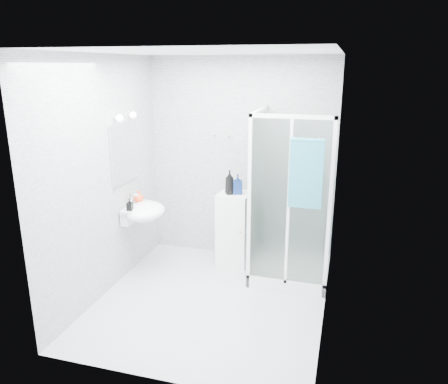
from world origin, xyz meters
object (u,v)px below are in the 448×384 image
(storage_cabinet, at_px, (235,229))
(hand_towel, at_px, (306,172))
(soap_dispenser_black, at_px, (130,205))
(shampoo_bottle_b, at_px, (238,184))
(wall_basin, at_px, (143,211))
(soap_dispenser_orange, at_px, (139,196))
(shampoo_bottle_a, at_px, (230,182))
(shower_enclosure, at_px, (284,243))

(storage_cabinet, xyz_separation_m, hand_towel, (0.92, -0.64, 0.96))
(storage_cabinet, relative_size, soap_dispenser_black, 6.72)
(storage_cabinet, distance_m, shampoo_bottle_b, 0.60)
(wall_basin, height_order, soap_dispenser_orange, soap_dispenser_orange)
(shampoo_bottle_a, xyz_separation_m, soap_dispenser_black, (-1.01, -0.68, -0.17))
(shower_enclosure, height_order, shampoo_bottle_b, shower_enclosure)
(storage_cabinet, height_order, hand_towel, hand_towel)
(wall_basin, distance_m, hand_towel, 2.01)
(shower_enclosure, height_order, shampoo_bottle_a, shower_enclosure)
(shower_enclosure, relative_size, soap_dispenser_orange, 13.08)
(storage_cabinet, xyz_separation_m, soap_dispenser_black, (-1.06, -0.74, 0.46))
(shower_enclosure, relative_size, storage_cabinet, 2.11)
(wall_basin, distance_m, storage_cabinet, 1.18)
(hand_towel, distance_m, soap_dispenser_black, 2.04)
(wall_basin, relative_size, shampoo_bottle_a, 1.86)
(shampoo_bottle_a, relative_size, soap_dispenser_orange, 1.97)
(storage_cabinet, distance_m, soap_dispenser_orange, 1.27)
(wall_basin, distance_m, soap_dispenser_orange, 0.22)
(soap_dispenser_black, bearing_deg, shampoo_bottle_b, 33.43)
(shower_enclosure, height_order, storage_cabinet, shower_enclosure)
(hand_towel, distance_m, shampoo_bottle_b, 1.14)
(shower_enclosure, height_order, soap_dispenser_orange, shower_enclosure)
(wall_basin, bearing_deg, soap_dispenser_black, -110.98)
(wall_basin, xyz_separation_m, soap_dispenser_orange, (-0.12, 0.13, 0.14))
(storage_cabinet, bearing_deg, hand_towel, -30.22)
(shower_enclosure, distance_m, shampoo_bottle_a, 0.99)
(storage_cabinet, bearing_deg, shower_enclosure, -14.88)
(hand_towel, bearing_deg, storage_cabinet, 145.21)
(wall_basin, relative_size, soap_dispenser_black, 3.97)
(shampoo_bottle_a, height_order, shampoo_bottle_b, shampoo_bottle_a)
(wall_basin, height_order, soap_dispenser_black, wall_basin)
(hand_towel, height_order, shampoo_bottle_b, hand_towel)
(shampoo_bottle_b, relative_size, soap_dispenser_black, 1.75)
(shampoo_bottle_b, distance_m, soap_dispenser_orange, 1.22)
(shampoo_bottle_b, height_order, soap_dispenser_orange, shampoo_bottle_b)
(soap_dispenser_orange, bearing_deg, soap_dispenser_black, -81.99)
(soap_dispenser_black, bearing_deg, storage_cabinet, 34.78)
(storage_cabinet, distance_m, hand_towel, 1.47)
(shower_enclosure, bearing_deg, wall_basin, -169.19)
(wall_basin, bearing_deg, soap_dispenser_orange, 132.15)
(shower_enclosure, bearing_deg, soap_dispenser_orange, -173.92)
(shower_enclosure, xyz_separation_m, wall_basin, (-1.66, -0.32, 0.35))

